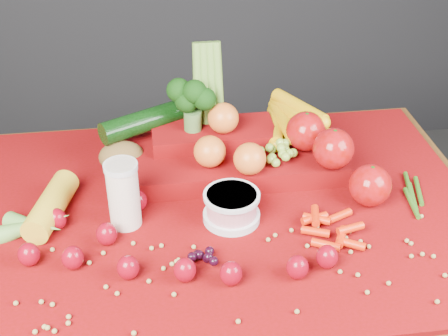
{
  "coord_description": "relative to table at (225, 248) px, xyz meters",
  "views": [
    {
      "loc": [
        -0.14,
        -1.03,
        1.55
      ],
      "look_at": [
        0.0,
        0.02,
        0.85
      ],
      "focal_mm": 50.0,
      "sensor_mm": 36.0,
      "label": 1
    }
  ],
  "objects": [
    {
      "name": "table",
      "position": [
        0.0,
        0.0,
        0.0
      ],
      "size": [
        1.1,
        0.8,
        0.75
      ],
      "color": "#3B230D",
      "rests_on": "ground"
    },
    {
      "name": "red_cloth",
      "position": [
        0.0,
        0.0,
        0.1
      ],
      "size": [
        1.05,
        0.75,
        0.01
      ],
      "primitive_type": "cube",
      "color": "#6C030B",
      "rests_on": "table"
    },
    {
      "name": "milk_glass",
      "position": [
        -0.2,
        -0.02,
        0.18
      ],
      "size": [
        0.07,
        0.07,
        0.14
      ],
      "rotation": [
        0.0,
        0.0,
        -0.36
      ],
      "color": "silver",
      "rests_on": "red_cloth"
    },
    {
      "name": "yogurt_bowl",
      "position": [
        0.01,
        -0.04,
        0.14
      ],
      "size": [
        0.12,
        0.12,
        0.06
      ],
      "rotation": [
        0.0,
        0.0,
        -0.01
      ],
      "color": "silver",
      "rests_on": "red_cloth"
    },
    {
      "name": "strawberry_scatter",
      "position": [
        -0.15,
        -0.14,
        0.13
      ],
      "size": [
        0.58,
        0.28,
        0.05
      ],
      "color": "maroon",
      "rests_on": "red_cloth"
    },
    {
      "name": "dark_grape_cluster",
      "position": [
        -0.07,
        -0.16,
        0.12
      ],
      "size": [
        0.06,
        0.05,
        0.03
      ],
      "primitive_type": null,
      "color": "black",
      "rests_on": "red_cloth"
    },
    {
      "name": "soybean_scatter",
      "position": [
        0.0,
        -0.2,
        0.11
      ],
      "size": [
        0.84,
        0.24,
        0.01
      ],
      "primitive_type": null,
      "color": "#9D8643",
      "rests_on": "red_cloth"
    },
    {
      "name": "corn_ear",
      "position": [
        -0.37,
        -0.01,
        0.13
      ],
      "size": [
        0.22,
        0.25,
        0.06
      ],
      "rotation": [
        0.0,
        0.0,
        1.3
      ],
      "color": "gold",
      "rests_on": "red_cloth"
    },
    {
      "name": "potato",
      "position": [
        -0.21,
        0.18,
        0.14
      ],
      "size": [
        0.1,
        0.08,
        0.07
      ],
      "primitive_type": "ellipsoid",
      "color": "brown",
      "rests_on": "red_cloth"
    },
    {
      "name": "baby_carrot_pile",
      "position": [
        0.2,
        -0.11,
        0.12
      ],
      "size": [
        0.18,
        0.17,
        0.03
      ],
      "primitive_type": null,
      "color": "red",
      "rests_on": "red_cloth"
    },
    {
      "name": "green_bean_pile",
      "position": [
        0.4,
        -0.01,
        0.11
      ],
      "size": [
        0.14,
        0.12,
        0.01
      ],
      "primitive_type": null,
      "color": "#2B5F15",
      "rests_on": "red_cloth"
    },
    {
      "name": "produce_mound",
      "position": [
        0.06,
        0.15,
        0.17
      ],
      "size": [
        0.6,
        0.38,
        0.27
      ],
      "color": "#6C030B",
      "rests_on": "red_cloth"
    }
  ]
}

